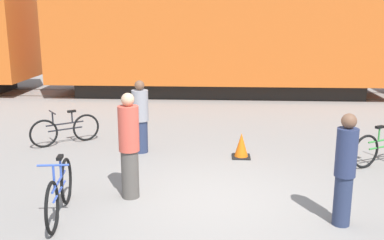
{
  "coord_description": "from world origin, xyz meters",
  "views": [
    {
      "loc": [
        -0.04,
        -7.13,
        3.11
      ],
      "look_at": [
        -0.51,
        1.23,
        1.1
      ],
      "focal_mm": 42.0,
      "sensor_mm": 36.0,
      "label": 1
    }
  ],
  "objects_px": {
    "person_in_grey": "(140,117)",
    "bicycle_blue": "(60,192)",
    "person_in_navy": "(345,170)",
    "traffic_cone": "(241,146)",
    "freight_train": "(219,26)",
    "bicycle_black": "(65,130)",
    "bicycle_green": "(384,147)",
    "person_in_red": "(129,146)"
  },
  "relations": [
    {
      "from": "person_in_grey",
      "to": "person_in_navy",
      "type": "distance_m",
      "value": 4.96
    },
    {
      "from": "bicycle_black",
      "to": "traffic_cone",
      "type": "height_order",
      "value": "bicycle_black"
    },
    {
      "from": "person_in_red",
      "to": "person_in_grey",
      "type": "xyz_separation_m",
      "value": [
        -0.25,
        2.57,
        -0.1
      ]
    },
    {
      "from": "freight_train",
      "to": "bicycle_green",
      "type": "bearing_deg",
      "value": -66.8
    },
    {
      "from": "bicycle_black",
      "to": "person_in_grey",
      "type": "height_order",
      "value": "person_in_grey"
    },
    {
      "from": "bicycle_blue",
      "to": "person_in_grey",
      "type": "distance_m",
      "value": 3.47
    },
    {
      "from": "bicycle_green",
      "to": "traffic_cone",
      "type": "relative_size",
      "value": 2.82
    },
    {
      "from": "bicycle_blue",
      "to": "traffic_cone",
      "type": "relative_size",
      "value": 3.3
    },
    {
      "from": "bicycle_green",
      "to": "person_in_grey",
      "type": "height_order",
      "value": "person_in_grey"
    },
    {
      "from": "freight_train",
      "to": "person_in_navy",
      "type": "relative_size",
      "value": 23.49
    },
    {
      "from": "freight_train",
      "to": "bicycle_black",
      "type": "relative_size",
      "value": 28.8
    },
    {
      "from": "freight_train",
      "to": "person_in_red",
      "type": "xyz_separation_m",
      "value": [
        -1.51,
        -10.08,
        -1.7
      ]
    },
    {
      "from": "bicycle_green",
      "to": "person_in_grey",
      "type": "distance_m",
      "value": 5.26
    },
    {
      "from": "freight_train",
      "to": "person_in_red",
      "type": "relative_size",
      "value": 22.03
    },
    {
      "from": "person_in_grey",
      "to": "bicycle_blue",
      "type": "bearing_deg",
      "value": 83.21
    },
    {
      "from": "bicycle_green",
      "to": "bicycle_black",
      "type": "height_order",
      "value": "bicycle_green"
    },
    {
      "from": "bicycle_black",
      "to": "traffic_cone",
      "type": "bearing_deg",
      "value": -10.83
    },
    {
      "from": "freight_train",
      "to": "person_in_navy",
      "type": "distance_m",
      "value": 11.21
    },
    {
      "from": "bicycle_green",
      "to": "bicycle_black",
      "type": "relative_size",
      "value": 1.11
    },
    {
      "from": "person_in_navy",
      "to": "traffic_cone",
      "type": "xyz_separation_m",
      "value": [
        -1.34,
        3.15,
        -0.62
      ]
    },
    {
      "from": "person_in_grey",
      "to": "traffic_cone",
      "type": "distance_m",
      "value": 2.35
    },
    {
      "from": "person_in_grey",
      "to": "bicycle_black",
      "type": "bearing_deg",
      "value": -10.76
    },
    {
      "from": "bicycle_black",
      "to": "person_in_grey",
      "type": "relative_size",
      "value": 0.85
    },
    {
      "from": "bicycle_green",
      "to": "traffic_cone",
      "type": "bearing_deg",
      "value": 174.28
    },
    {
      "from": "bicycle_black",
      "to": "person_in_red",
      "type": "xyz_separation_m",
      "value": [
        2.18,
        -3.11,
        0.56
      ]
    },
    {
      "from": "bicycle_blue",
      "to": "bicycle_black",
      "type": "xyz_separation_m",
      "value": [
        -1.23,
        3.92,
        -0.05
      ]
    },
    {
      "from": "bicycle_blue",
      "to": "person_in_navy",
      "type": "relative_size",
      "value": 1.06
    },
    {
      "from": "bicycle_blue",
      "to": "person_in_grey",
      "type": "relative_size",
      "value": 1.1
    },
    {
      "from": "person_in_navy",
      "to": "bicycle_green",
      "type": "bearing_deg",
      "value": -131.39
    },
    {
      "from": "traffic_cone",
      "to": "bicycle_blue",
      "type": "bearing_deg",
      "value": -133.56
    },
    {
      "from": "bicycle_black",
      "to": "person_in_red",
      "type": "relative_size",
      "value": 0.76
    },
    {
      "from": "freight_train",
      "to": "bicycle_green",
      "type": "xyz_separation_m",
      "value": [
        3.46,
        -8.07,
        -2.25
      ]
    },
    {
      "from": "person_in_navy",
      "to": "bicycle_blue",
      "type": "bearing_deg",
      "value": -12.41
    },
    {
      "from": "bicycle_green",
      "to": "person_in_red",
      "type": "xyz_separation_m",
      "value": [
        -4.96,
        -2.01,
        0.54
      ]
    },
    {
      "from": "person_in_red",
      "to": "traffic_cone",
      "type": "bearing_deg",
      "value": 70.67
    },
    {
      "from": "freight_train",
      "to": "bicycle_black",
      "type": "distance_m",
      "value": 8.2
    },
    {
      "from": "person_in_red",
      "to": "bicycle_green",
      "type": "bearing_deg",
      "value": 43.87
    },
    {
      "from": "bicycle_black",
      "to": "traffic_cone",
      "type": "distance_m",
      "value": 4.27
    },
    {
      "from": "person_in_red",
      "to": "person_in_grey",
      "type": "bearing_deg",
      "value": 117.4
    },
    {
      "from": "traffic_cone",
      "to": "person_in_red",
      "type": "bearing_deg",
      "value": -131.16
    },
    {
      "from": "person_in_red",
      "to": "freight_train",
      "type": "bearing_deg",
      "value": 103.33
    },
    {
      "from": "freight_train",
      "to": "bicycle_black",
      "type": "xyz_separation_m",
      "value": [
        -3.69,
        -6.97,
        -2.27
      ]
    }
  ]
}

